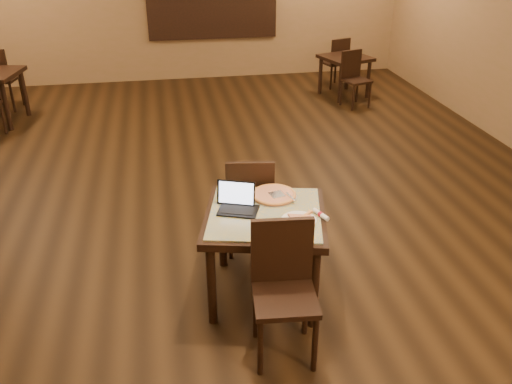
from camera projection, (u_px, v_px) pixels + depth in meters
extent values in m
plane|color=black|center=(221.00, 201.00, 5.91)|extent=(10.00, 10.00, 0.00)
cylinder|color=black|center=(212.00, 284.00, 4.01)|extent=(0.07, 0.07, 0.71)
cylinder|color=black|center=(223.00, 231.00, 4.68)|extent=(0.07, 0.07, 0.71)
cylinder|color=black|center=(314.00, 287.00, 3.98)|extent=(0.07, 0.07, 0.71)
cylinder|color=black|center=(310.00, 233.00, 4.65)|extent=(0.07, 0.07, 0.71)
cube|color=black|center=(265.00, 217.00, 4.16)|extent=(1.11, 1.11, 0.06)
cube|color=#195EA5|center=(265.00, 213.00, 4.15)|extent=(1.01, 1.01, 0.02)
cylinder|color=black|center=(260.00, 348.00, 3.60)|extent=(0.04, 0.04, 0.46)
cylinder|color=black|center=(255.00, 312.00, 3.92)|extent=(0.04, 0.04, 0.46)
cylinder|color=black|center=(315.00, 344.00, 3.63)|extent=(0.04, 0.04, 0.46)
cylinder|color=black|center=(306.00, 309.00, 3.95)|extent=(0.04, 0.04, 0.46)
cube|color=black|center=(285.00, 299.00, 3.66)|extent=(0.47, 0.47, 0.04)
cube|color=black|center=(282.00, 250.00, 3.71)|extent=(0.43, 0.08, 0.49)
cylinder|color=black|center=(268.00, 217.00, 5.17)|extent=(0.04, 0.04, 0.44)
cylinder|color=black|center=(270.00, 236.00, 4.85)|extent=(0.04, 0.04, 0.44)
cylinder|color=black|center=(231.00, 217.00, 5.15)|extent=(0.04, 0.04, 0.44)
cylinder|color=black|center=(231.00, 237.00, 4.84)|extent=(0.04, 0.04, 0.44)
cube|color=black|center=(250.00, 204.00, 4.89)|extent=(0.47, 0.47, 0.04)
cube|color=black|center=(250.00, 188.00, 4.61)|extent=(0.42, 0.10, 0.47)
cube|color=black|center=(238.00, 210.00, 4.15)|extent=(0.35, 0.30, 0.01)
cube|color=black|center=(236.00, 193.00, 4.20)|extent=(0.30, 0.15, 0.20)
cube|color=#C9D8FF|center=(236.00, 193.00, 4.19)|extent=(0.27, 0.13, 0.17)
cylinder|color=white|center=(299.00, 220.00, 4.02)|extent=(0.26, 0.26, 0.01)
cylinder|color=silver|center=(274.00, 196.00, 4.37)|extent=(0.37, 0.37, 0.01)
cylinder|color=beige|center=(274.00, 195.00, 4.36)|extent=(0.35, 0.35, 0.02)
torus|color=#D78A45|center=(274.00, 194.00, 4.36)|extent=(0.36, 0.36, 0.02)
cube|color=silver|center=(277.00, 195.00, 4.34)|extent=(0.16, 0.28, 0.01)
cylinder|color=white|center=(321.00, 214.00, 4.08)|extent=(0.09, 0.17, 0.04)
cylinder|color=maroon|center=(321.00, 214.00, 4.08)|extent=(0.05, 0.04, 0.04)
cylinder|color=black|center=(340.00, 84.00, 8.82)|extent=(0.06, 0.06, 0.64)
cylinder|color=black|center=(320.00, 75.00, 9.27)|extent=(0.06, 0.06, 0.64)
cylinder|color=black|center=(368.00, 79.00, 9.06)|extent=(0.06, 0.06, 0.64)
cylinder|color=black|center=(348.00, 71.00, 9.51)|extent=(0.06, 0.06, 0.64)
cube|color=black|center=(346.00, 58.00, 9.01)|extent=(0.90, 0.90, 0.05)
cylinder|color=black|center=(353.00, 98.00, 8.51)|extent=(0.04, 0.04, 0.40)
cylinder|color=black|center=(341.00, 93.00, 8.77)|extent=(0.04, 0.04, 0.40)
cylinder|color=black|center=(370.00, 95.00, 8.65)|extent=(0.04, 0.04, 0.40)
cylinder|color=black|center=(357.00, 90.00, 8.90)|extent=(0.04, 0.04, 0.40)
cube|color=black|center=(356.00, 81.00, 8.61)|extent=(0.47, 0.47, 0.04)
cube|color=black|center=(351.00, 64.00, 8.63)|extent=(0.37, 0.15, 0.43)
cylinder|color=black|center=(335.00, 72.00, 9.92)|extent=(0.04, 0.04, 0.40)
cylinder|color=black|center=(346.00, 76.00, 9.67)|extent=(0.04, 0.04, 0.40)
cylinder|color=black|center=(321.00, 74.00, 9.79)|extent=(0.04, 0.04, 0.40)
cylinder|color=black|center=(331.00, 78.00, 9.53)|extent=(0.04, 0.04, 0.40)
cube|color=black|center=(334.00, 63.00, 9.63)|extent=(0.47, 0.47, 0.04)
cube|color=black|center=(341.00, 52.00, 9.39)|extent=(0.37, 0.15, 0.43)
cylinder|color=black|center=(6.00, 106.00, 7.67)|extent=(0.07, 0.07, 0.72)
cylinder|color=black|center=(25.00, 93.00, 8.24)|extent=(0.07, 0.07, 0.72)
cylinder|color=black|center=(3.00, 118.00, 7.60)|extent=(0.04, 0.04, 0.46)
cylinder|color=black|center=(22.00, 91.00, 8.76)|extent=(0.04, 0.04, 0.46)
cylinder|color=black|center=(12.00, 98.00, 8.43)|extent=(0.04, 0.04, 0.46)
cube|color=black|center=(2.00, 79.00, 8.48)|extent=(0.50, 0.50, 0.04)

